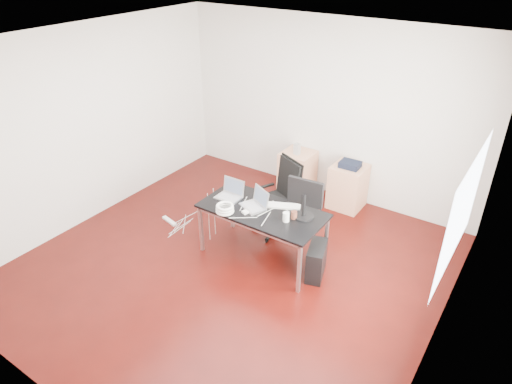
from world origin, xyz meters
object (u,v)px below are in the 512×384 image
Objects in this scene: filing_cabinet_left at (297,172)px; filing_cabinet_right at (348,186)px; desk at (263,213)px; pc_tower at (316,261)px; office_chair at (280,194)px.

filing_cabinet_left is 1.00× the size of filing_cabinet_right.
filing_cabinet_left and filing_cabinet_right have the same top height.
filing_cabinet_right is (0.39, 1.83, -0.33)m from desk.
filing_cabinet_left reaches higher than pc_tower.
office_chair is at bearing 101.53° from desk.
desk is 2.29× the size of filing_cabinet_right.
filing_cabinet_left is 1.56× the size of pc_tower.
filing_cabinet_left is (-0.38, 1.17, -0.26)m from office_chair.
desk is 1.90m from filing_cabinet_right.
office_chair reaches higher than pc_tower.
filing_cabinet_right is (0.53, 1.17, -0.26)m from office_chair.
office_chair is 2.40× the size of pc_tower.
filing_cabinet_right is (0.90, 0.00, 0.00)m from filing_cabinet_left.
desk is at bearing -53.49° from office_chair.
filing_cabinet_right reaches higher than pc_tower.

